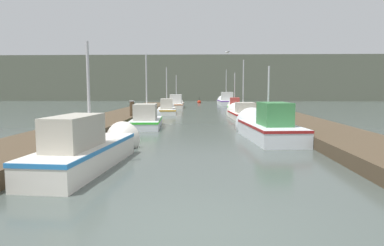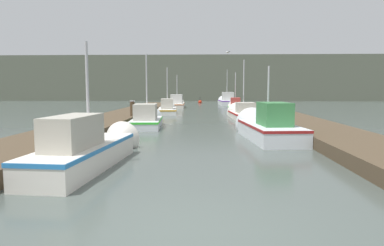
# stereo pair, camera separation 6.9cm
# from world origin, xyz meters

# --- Properties ---
(ground_plane) EXTENTS (200.00, 200.00, 0.00)m
(ground_plane) POSITION_xyz_m (0.00, 0.00, 0.00)
(ground_plane) COLOR #47514C
(dock_left) EXTENTS (2.75, 40.00, 0.43)m
(dock_left) POSITION_xyz_m (-5.45, 16.00, 0.22)
(dock_left) COLOR #4C3D2B
(dock_left) RESTS_ON ground_plane
(dock_right) EXTENTS (2.75, 40.00, 0.43)m
(dock_right) POSITION_xyz_m (5.45, 16.00, 0.22)
(dock_right) COLOR #4C3D2B
(dock_right) RESTS_ON ground_plane
(distant_shore_ridge) EXTENTS (120.00, 16.00, 7.55)m
(distant_shore_ridge) POSITION_xyz_m (0.00, 59.33, 3.78)
(distant_shore_ridge) COLOR #565B4C
(distant_shore_ridge) RESTS_ON ground_plane
(fishing_boat_0) EXTENTS (1.73, 5.75, 3.72)m
(fishing_boat_0) POSITION_xyz_m (-2.97, 4.47, 0.49)
(fishing_boat_0) COLOR silver
(fishing_boat_0) RESTS_ON ground_plane
(fishing_boat_1) EXTENTS (2.29, 5.67, 3.59)m
(fishing_boat_1) POSITION_xyz_m (2.89, 9.97, 0.48)
(fishing_boat_1) COLOR silver
(fishing_boat_1) RESTS_ON ground_plane
(fishing_boat_2) EXTENTS (1.86, 4.95, 4.53)m
(fishing_boat_2) POSITION_xyz_m (-3.04, 14.31, 0.41)
(fishing_boat_2) COLOR silver
(fishing_boat_2) RESTS_ON ground_plane
(fishing_boat_3) EXTENTS (2.02, 5.20, 4.71)m
(fishing_boat_3) POSITION_xyz_m (2.92, 20.06, 0.35)
(fishing_boat_3) COLOR silver
(fishing_boat_3) RESTS_ON ground_plane
(fishing_boat_4) EXTENTS (2.01, 5.91, 4.36)m
(fishing_boat_4) POSITION_xyz_m (-3.05, 24.49, 0.36)
(fishing_boat_4) COLOR silver
(fishing_boat_4) RESTS_ON ground_plane
(fishing_boat_5) EXTENTS (1.69, 5.74, 4.04)m
(fishing_boat_5) POSITION_xyz_m (3.15, 28.90, 0.36)
(fishing_boat_5) COLOR silver
(fishing_boat_5) RESTS_ON ground_plane
(fishing_boat_6) EXTENTS (1.77, 6.06, 4.07)m
(fishing_boat_6) POSITION_xyz_m (-2.93, 33.24, 0.41)
(fishing_boat_6) COLOR silver
(fishing_boat_6) RESTS_ON ground_plane
(fishing_boat_7) EXTENTS (2.13, 5.50, 4.97)m
(fishing_boat_7) POSITION_xyz_m (2.89, 38.54, 0.50)
(fishing_boat_7) COLOR silver
(fishing_boat_7) RESTS_ON ground_plane
(mooring_piling_0) EXTENTS (0.29, 0.29, 0.99)m
(mooring_piling_0) POSITION_xyz_m (-4.02, 37.62, 0.50)
(mooring_piling_0) COLOR #473523
(mooring_piling_0) RESTS_ON ground_plane
(mooring_piling_1) EXTENTS (0.32, 0.32, 1.38)m
(mooring_piling_1) POSITION_xyz_m (-4.26, 15.99, 0.70)
(mooring_piling_1) COLOR #473523
(mooring_piling_1) RESTS_ON ground_plane
(channel_buoy) EXTENTS (0.52, 0.52, 1.02)m
(channel_buoy) POSITION_xyz_m (-0.56, 44.06, 0.15)
(channel_buoy) COLOR red
(channel_buoy) RESTS_ON ground_plane
(seagull_lead) EXTENTS (0.35, 0.54, 0.12)m
(seagull_lead) POSITION_xyz_m (1.74, 18.94, 4.59)
(seagull_lead) COLOR white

